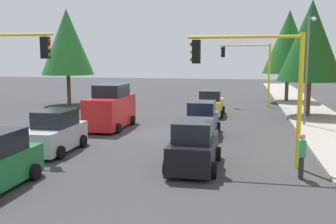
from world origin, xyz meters
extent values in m
plane|color=#353538|center=(0.00, 0.00, 0.00)|extent=(120.00, 120.00, 0.00)
cube|color=gray|center=(-5.00, 10.50, 0.07)|extent=(80.00, 4.00, 0.15)
cylinder|color=yellow|center=(6.00, -5.25, 5.45)|extent=(0.12, 4.50, 0.12)
cube|color=black|center=(6.00, -3.36, 4.87)|extent=(0.36, 0.32, 0.96)
sphere|color=red|center=(6.00, -3.18, 5.17)|extent=(0.18, 0.18, 0.18)
sphere|color=yellow|center=(6.00, -3.18, 4.87)|extent=(0.18, 0.18, 0.18)
sphere|color=green|center=(6.00, -3.18, 4.57)|extent=(0.18, 0.18, 0.18)
cylinder|color=yellow|center=(6.00, 7.50, 2.70)|extent=(0.18, 0.18, 5.41)
cylinder|color=yellow|center=(6.00, 5.25, 5.26)|extent=(0.12, 4.50, 0.12)
cube|color=black|center=(6.00, 3.36, 4.68)|extent=(0.36, 0.32, 0.96)
sphere|color=red|center=(6.00, 3.18, 4.98)|extent=(0.18, 0.18, 0.18)
sphere|color=yellow|center=(6.00, 3.18, 4.68)|extent=(0.18, 0.18, 0.18)
sphere|color=green|center=(6.00, 3.18, 4.38)|extent=(0.18, 0.18, 0.18)
cylinder|color=yellow|center=(-14.00, 7.50, 2.84)|extent=(0.18, 0.18, 5.68)
cylinder|color=yellow|center=(-14.00, 5.25, 5.53)|extent=(0.12, 4.50, 0.12)
cube|color=black|center=(-14.00, 3.36, 4.95)|extent=(0.36, 0.32, 0.96)
sphere|color=red|center=(-14.00, 3.18, 5.25)|extent=(0.18, 0.18, 0.18)
sphere|color=yellow|center=(-14.00, 3.18, 4.95)|extent=(0.18, 0.18, 0.18)
sphere|color=green|center=(-14.00, 3.18, 4.65)|extent=(0.18, 0.18, 0.18)
cylinder|color=slate|center=(-4.00, 9.20, 3.50)|extent=(0.14, 0.14, 7.00)
cylinder|color=slate|center=(-3.10, 9.20, 6.80)|extent=(1.80, 0.10, 0.10)
ellipsoid|color=silver|center=(-2.20, 9.20, 6.65)|extent=(0.56, 0.28, 0.20)
cylinder|color=brown|center=(-8.00, 10.00, 1.46)|extent=(0.36, 0.36, 2.93)
cone|color=#19511E|center=(-8.00, 10.00, 5.66)|extent=(4.68, 4.68, 5.86)
cylinder|color=brown|center=(-12.00, -11.00, 1.53)|extent=(0.36, 0.36, 3.05)
cone|color=#28752D|center=(-12.00, -11.00, 5.90)|extent=(4.88, 4.88, 6.10)
cylinder|color=brown|center=(-18.00, 9.50, 1.54)|extent=(0.36, 0.36, 3.09)
cone|color=#1E6023|center=(-18.00, 9.50, 5.97)|extent=(4.94, 4.94, 6.17)
cube|color=red|center=(-0.98, -2.91, 1.09)|extent=(4.80, 1.90, 1.85)
cube|color=black|center=(-1.22, -2.91, 2.40)|extent=(2.50, 1.67, 0.76)
cylinder|color=black|center=(0.51, -1.90, 0.30)|extent=(0.60, 0.20, 0.60)
cylinder|color=black|center=(0.51, -3.92, 0.30)|extent=(0.60, 0.20, 0.60)
cylinder|color=black|center=(-2.47, -1.90, 0.30)|extent=(0.60, 0.20, 0.60)
cylinder|color=black|center=(-2.47, -3.92, 0.30)|extent=(0.60, 0.20, 0.60)
cube|color=blue|center=(0.06, 2.99, 0.69)|extent=(3.64, 1.65, 1.05)
cube|color=black|center=(0.24, 2.99, 1.60)|extent=(1.89, 1.45, 0.76)
cylinder|color=black|center=(-1.07, 2.11, 0.30)|extent=(0.60, 0.20, 0.60)
cylinder|color=black|center=(-1.07, 3.88, 0.30)|extent=(0.60, 0.20, 0.60)
cylinder|color=black|center=(1.19, 2.11, 0.30)|extent=(0.60, 0.20, 0.60)
cylinder|color=black|center=(1.19, 3.88, 0.30)|extent=(0.60, 0.20, 0.60)
cube|color=yellow|center=(-7.65, 2.82, 0.69)|extent=(3.99, 1.74, 1.05)
cube|color=black|center=(-7.45, 2.82, 1.60)|extent=(2.08, 1.53, 0.76)
cylinder|color=black|center=(-8.89, 1.88, 0.30)|extent=(0.60, 0.20, 0.60)
cylinder|color=black|center=(-8.89, 3.75, 0.30)|extent=(0.60, 0.20, 0.60)
cylinder|color=black|center=(-6.42, 1.88, 0.30)|extent=(0.60, 0.20, 0.60)
cylinder|color=black|center=(-6.42, 3.75, 0.30)|extent=(0.60, 0.20, 0.60)
cube|color=#B2B5BA|center=(5.40, -3.43, 0.69)|extent=(3.90, 1.71, 1.05)
cube|color=black|center=(5.21, -3.43, 1.60)|extent=(2.03, 1.51, 0.76)
cylinder|color=black|center=(6.61, -2.51, 0.30)|extent=(0.60, 0.20, 0.60)
cylinder|color=black|center=(6.61, -4.35, 0.30)|extent=(0.60, 0.20, 0.60)
cylinder|color=black|center=(4.19, -2.51, 0.30)|extent=(0.60, 0.20, 0.60)
cylinder|color=black|center=(4.19, -4.35, 0.30)|extent=(0.60, 0.20, 0.60)
cylinder|color=black|center=(9.47, -2.08, 0.30)|extent=(0.60, 0.20, 0.60)
cube|color=black|center=(6.72, 3.40, 0.69)|extent=(4.09, 1.68, 1.05)
cube|color=black|center=(6.92, 3.40, 1.60)|extent=(2.12, 1.47, 0.76)
cylinder|color=black|center=(5.45, 2.51, 0.30)|extent=(0.60, 0.20, 0.60)
cylinder|color=black|center=(5.45, 4.30, 0.30)|extent=(0.60, 0.20, 0.60)
cylinder|color=black|center=(7.98, 2.51, 0.30)|extent=(0.60, 0.20, 0.60)
cylinder|color=black|center=(7.98, 4.30, 0.30)|extent=(0.60, 0.20, 0.60)
cylinder|color=#262638|center=(7.51, 7.46, 0.42)|extent=(0.16, 0.16, 0.85)
cylinder|color=#262638|center=(7.31, 7.46, 0.42)|extent=(0.16, 0.16, 0.85)
cube|color=green|center=(7.41, 7.46, 1.15)|extent=(0.40, 0.24, 0.60)
sphere|color=tan|center=(7.41, 7.46, 1.59)|extent=(0.22, 0.22, 0.22)
camera|label=1|loc=(21.82, 5.32, 4.43)|focal=41.07mm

